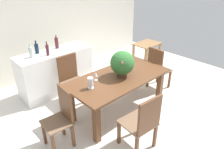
% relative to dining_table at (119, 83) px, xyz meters
% --- Properties ---
extents(ground_plane, '(7.04, 7.04, 0.00)m').
position_rel_dining_table_xyz_m(ground_plane, '(0.00, -0.07, -0.63)').
color(ground_plane, silver).
extents(back_wall, '(6.40, 0.10, 2.60)m').
position_rel_dining_table_xyz_m(back_wall, '(0.00, 2.53, 0.67)').
color(back_wall, beige).
rests_on(back_wall, ground).
extents(dining_table, '(1.95, 0.97, 0.76)m').
position_rel_dining_table_xyz_m(dining_table, '(0.00, 0.00, 0.00)').
color(dining_table, brown).
rests_on(dining_table, ground).
extents(chair_foot_end, '(0.47, 0.45, 1.01)m').
position_rel_dining_table_xyz_m(chair_foot_end, '(1.24, 0.01, -0.08)').
color(chair_foot_end, brown).
rests_on(chair_foot_end, ground).
extents(chair_head_end, '(0.43, 0.44, 0.99)m').
position_rel_dining_table_xyz_m(chair_head_end, '(-1.25, -0.01, -0.09)').
color(chair_head_end, brown).
rests_on(chair_head_end, ground).
extents(chair_near_left, '(0.51, 0.52, 0.99)m').
position_rel_dining_table_xyz_m(chair_near_left, '(-0.45, -0.96, -0.09)').
color(chair_near_left, brown).
rests_on(chair_near_left, ground).
extents(chair_far_left, '(0.47, 0.47, 1.00)m').
position_rel_dining_table_xyz_m(chair_far_left, '(-0.44, 0.96, -0.08)').
color(chair_far_left, brown).
rests_on(chair_far_left, ground).
extents(flower_centerpiece, '(0.44, 0.44, 0.48)m').
position_rel_dining_table_xyz_m(flower_centerpiece, '(0.06, -0.02, 0.39)').
color(flower_centerpiece, '#4C3828').
rests_on(flower_centerpiece, dining_table).
extents(crystal_vase_left, '(0.09, 0.09, 0.18)m').
position_rel_dining_table_xyz_m(crystal_vase_left, '(0.42, 0.18, 0.24)').
color(crystal_vase_left, silver).
rests_on(crystal_vase_left, dining_table).
extents(crystal_vase_center_near, '(0.10, 0.10, 0.20)m').
position_rel_dining_table_xyz_m(crystal_vase_center_near, '(-0.64, 0.03, 0.24)').
color(crystal_vase_center_near, silver).
rests_on(crystal_vase_center_near, dining_table).
extents(wine_glass, '(0.06, 0.06, 0.16)m').
position_rel_dining_table_xyz_m(wine_glass, '(-0.40, 0.18, 0.24)').
color(wine_glass, silver).
rests_on(wine_glass, dining_table).
extents(kitchen_counter, '(1.63, 0.59, 0.95)m').
position_rel_dining_table_xyz_m(kitchen_counter, '(-0.46, 1.54, -0.16)').
color(kitchen_counter, white).
rests_on(kitchen_counter, ground).
extents(wine_bottle_tall, '(0.08, 0.08, 0.28)m').
position_rel_dining_table_xyz_m(wine_bottle_tall, '(-0.93, 1.55, 0.43)').
color(wine_bottle_tall, '#B2BFB7').
rests_on(wine_bottle_tall, kitchen_counter).
extents(wine_bottle_clear, '(0.08, 0.08, 0.30)m').
position_rel_dining_table_xyz_m(wine_bottle_clear, '(-0.28, 1.68, 0.43)').
color(wine_bottle_clear, '#511E28').
rests_on(wine_bottle_clear, kitchen_counter).
extents(wine_bottle_amber, '(0.08, 0.08, 0.28)m').
position_rel_dining_table_xyz_m(wine_bottle_amber, '(-0.75, 1.69, 0.42)').
color(wine_bottle_amber, '#0F1E38').
rests_on(wine_bottle_amber, kitchen_counter).
extents(wine_bottle_green, '(0.06, 0.06, 0.29)m').
position_rel_dining_table_xyz_m(wine_bottle_green, '(-0.64, 1.43, 0.43)').
color(wine_bottle_green, '#511E28').
rests_on(wine_bottle_green, kitchen_counter).
extents(side_table, '(0.67, 0.49, 0.80)m').
position_rel_dining_table_xyz_m(side_table, '(1.82, 0.77, -0.04)').
color(side_table, olive).
rests_on(side_table, ground).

